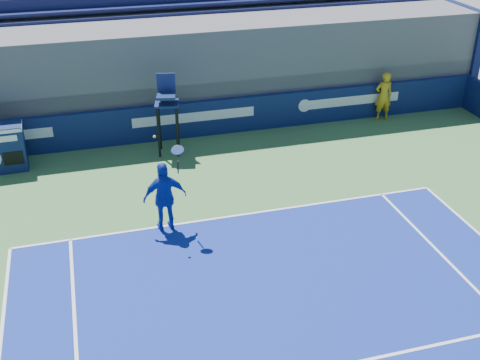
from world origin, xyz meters
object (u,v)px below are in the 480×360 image
object	(u,v)px
ball_person	(384,96)
umpire_chair	(167,106)
tennis_player	(165,197)
match_clock	(1,147)

from	to	relation	value
ball_person	umpire_chair	xyz separation A→B (m)	(-7.61, -0.69, 0.67)
umpire_chair	tennis_player	xyz separation A→B (m)	(-0.81, -4.34, -0.62)
match_clock	umpire_chair	bearing A→B (deg)	-1.26
umpire_chair	tennis_player	distance (m)	4.46
umpire_chair	tennis_player	bearing A→B (deg)	-100.53
ball_person	tennis_player	size ratio (longest dim) A/B	0.66
ball_person	tennis_player	xyz separation A→B (m)	(-8.42, -5.03, 0.06)
ball_person	umpire_chair	world-z (taller)	umpire_chair
match_clock	tennis_player	world-z (taller)	tennis_player
ball_person	match_clock	world-z (taller)	ball_person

